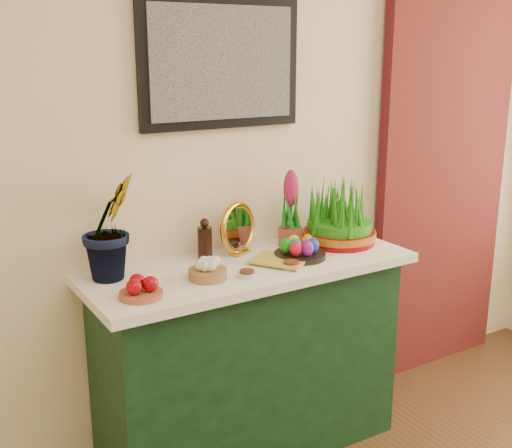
# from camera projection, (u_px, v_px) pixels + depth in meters

# --- Properties ---
(sideboard) EXTENTS (1.30, 0.45, 0.85)m
(sideboard) POSITION_uv_depth(u_px,v_px,m) (250.00, 363.00, 2.81)
(sideboard) COLOR #163D20
(sideboard) RESTS_ON ground
(tablecloth) EXTENTS (1.40, 0.55, 0.04)m
(tablecloth) POSITION_uv_depth(u_px,v_px,m) (250.00, 267.00, 2.69)
(tablecloth) COLOR white
(tablecloth) RESTS_ON sideboard
(hyacinth_green) EXTENTS (0.34, 0.32, 0.55)m
(hyacinth_green) POSITION_uv_depth(u_px,v_px,m) (109.00, 210.00, 2.44)
(hyacinth_green) COLOR #19781A
(hyacinth_green) RESTS_ON tablecloth
(apple_bowl) EXTENTS (0.18, 0.18, 0.08)m
(apple_bowl) POSITION_uv_depth(u_px,v_px,m) (141.00, 289.00, 2.30)
(apple_bowl) COLOR #A45333
(apple_bowl) RESTS_ON tablecloth
(garlic_basket) EXTENTS (0.18, 0.18, 0.08)m
(garlic_basket) POSITION_uv_depth(u_px,v_px,m) (208.00, 270.00, 2.49)
(garlic_basket) COLOR #A17141
(garlic_basket) RESTS_ON tablecloth
(vinegar_cruet) EXTENTS (0.06, 0.06, 0.18)m
(vinegar_cruet) POSITION_uv_depth(u_px,v_px,m) (205.00, 241.00, 2.71)
(vinegar_cruet) COLOR black
(vinegar_cruet) RESTS_ON tablecloth
(mirror) EXTENTS (0.23, 0.14, 0.23)m
(mirror) POSITION_uv_depth(u_px,v_px,m) (238.00, 229.00, 2.78)
(mirror) COLOR gold
(mirror) RESTS_ON tablecloth
(book) EXTENTS (0.24, 0.26, 0.03)m
(book) POSITION_uv_depth(u_px,v_px,m) (271.00, 266.00, 2.60)
(book) COLOR gold
(book) RESTS_ON tablecloth
(spice_dish_left) EXTENTS (0.07, 0.07, 0.03)m
(spice_dish_left) POSITION_uv_depth(u_px,v_px,m) (247.00, 274.00, 2.51)
(spice_dish_left) COLOR silver
(spice_dish_left) RESTS_ON tablecloth
(spice_dish_right) EXTENTS (0.08, 0.08, 0.03)m
(spice_dish_right) POSITION_uv_depth(u_px,v_px,m) (291.00, 265.00, 2.62)
(spice_dish_right) COLOR silver
(spice_dish_right) RESTS_ON tablecloth
(egg_plate) EXTENTS (0.27, 0.27, 0.09)m
(egg_plate) POSITION_uv_depth(u_px,v_px,m) (300.00, 250.00, 2.74)
(egg_plate) COLOR black
(egg_plate) RESTS_ON tablecloth
(hyacinth_pink) EXTENTS (0.11, 0.11, 0.35)m
(hyacinth_pink) POSITION_uv_depth(u_px,v_px,m) (291.00, 212.00, 2.88)
(hyacinth_pink) COLOR #984B37
(hyacinth_pink) RESTS_ON tablecloth
(wheatgrass_sabzeh) EXTENTS (0.34, 0.34, 0.28)m
(wheatgrass_sabzeh) POSITION_uv_depth(u_px,v_px,m) (340.00, 217.00, 2.93)
(wheatgrass_sabzeh) COLOR #870805
(wheatgrass_sabzeh) RESTS_ON tablecloth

